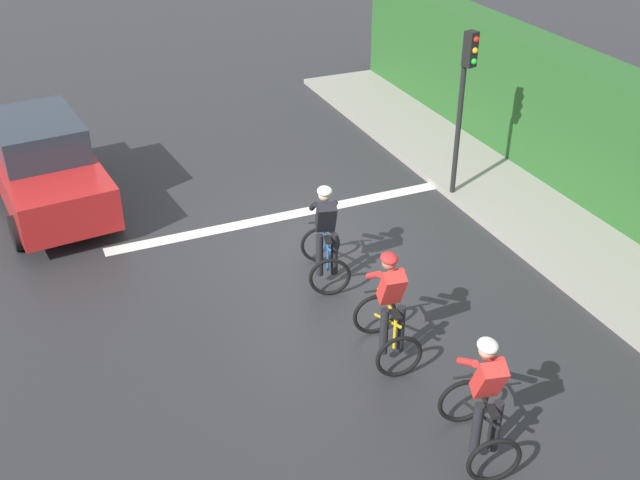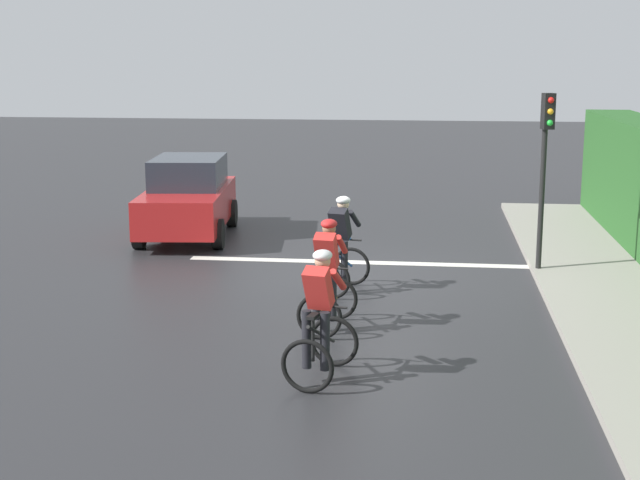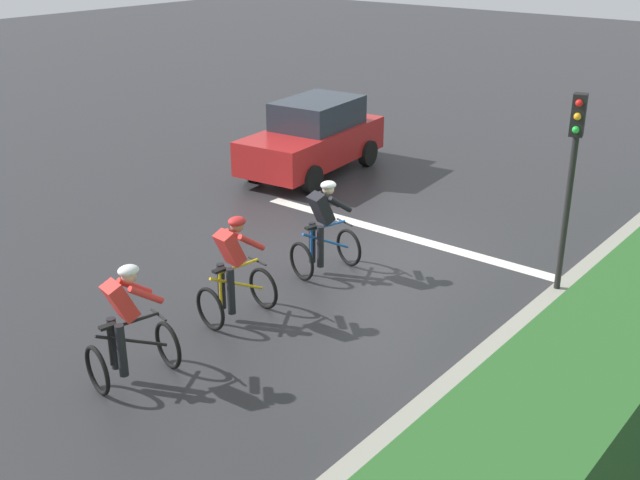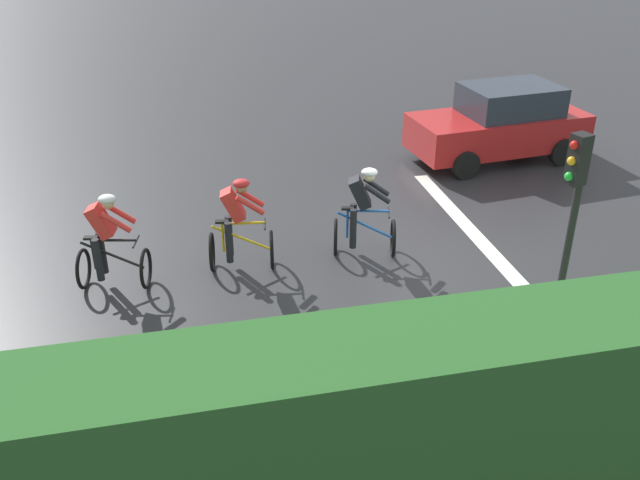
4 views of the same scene
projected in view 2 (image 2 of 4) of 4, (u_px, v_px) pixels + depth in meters
The scene contains 8 objects.
ground_plane at pixel (361, 276), 16.70m from camera, with size 80.00×80.00×0.00m, color #28282B.
sidewalk_kerb at pixel (640, 311), 14.22m from camera, with size 2.80×20.14×0.12m, color gray.
road_marking_stop_line at pixel (365, 262), 17.80m from camera, with size 7.00×0.30×0.01m, color silver.
cyclist_lead at pixel (320, 319), 11.23m from camera, with size 0.89×1.20×1.66m.
cyclist_second at pixel (327, 278), 13.30m from camera, with size 0.82×1.16×1.66m.
cyclist_mid at pixel (341, 247), 15.42m from camera, with size 0.93×1.22×1.66m.
car_red at pixel (188, 198), 20.19m from camera, with size 2.20×4.25×1.76m.
traffic_light_near_crossing at pixel (545, 156), 16.34m from camera, with size 0.24×0.31×3.34m.
Camera 2 is at (-1.18, 16.20, 4.03)m, focal length 50.88 mm.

